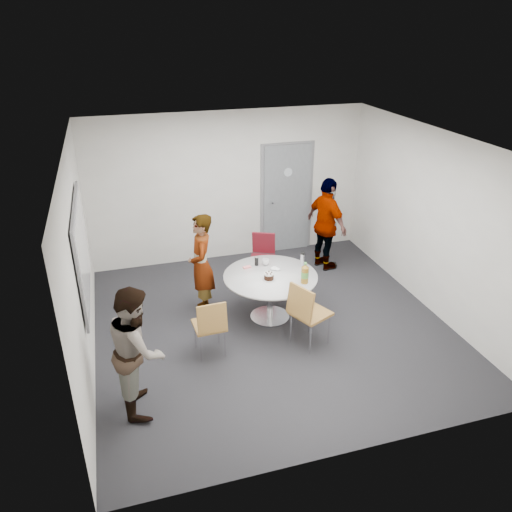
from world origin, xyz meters
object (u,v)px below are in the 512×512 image
object	(u,v)px
table	(272,281)
person_main	(201,265)
person_right	(327,225)
chair_far	(263,253)
chair_near_left	(211,323)
door	(287,199)
whiteboard	(82,251)
chair_near_right	(306,310)
person_left	(137,349)

from	to	relation	value
table	person_main	size ratio (longest dim) A/B	0.87
table	person_right	world-z (taller)	person_right
chair_far	chair_near_left	bearing A→B (deg)	80.03
door	chair_near_left	size ratio (longest dim) A/B	2.50
whiteboard	person_right	size ratio (longest dim) A/B	1.14
door	whiteboard	xyz separation A→B (m)	(-3.56, -2.28, 0.42)
whiteboard	chair_far	size ratio (longest dim) A/B	2.23
chair_near_right	person_main	distance (m)	1.75
table	person_right	size ratio (longest dim) A/B	0.82
door	person_right	distance (m)	1.06
table	person_main	bearing A→B (deg)	153.45
chair_near_left	chair_near_right	distance (m)	1.28
person_left	table	bearing A→B (deg)	-54.68
person_left	chair_far	bearing A→B (deg)	-40.04
table	chair_near_right	world-z (taller)	table
chair_near_left	door	bearing A→B (deg)	52.10
person_main	person_right	size ratio (longest dim) A/B	0.95
person_main	person_left	distance (m)	2.11
person_main	person_left	world-z (taller)	person_main
door	chair_near_right	distance (m)	3.23
person_main	person_right	xyz separation A→B (m)	(2.38, 0.84, 0.04)
door	chair_far	xyz separation A→B (m)	(-0.81, -1.12, -0.51)
chair_near_left	person_main	size ratio (longest dim) A/B	0.54
door	chair_near_left	xyz separation A→B (m)	(-2.09, -2.96, -0.51)
table	chair_near_left	xyz separation A→B (m)	(-1.07, -0.68, -0.10)
door	whiteboard	bearing A→B (deg)	-147.34
whiteboard	chair_near_right	world-z (taller)	whiteboard
whiteboard	table	xyz separation A→B (m)	(2.53, 0.00, -0.83)
person_left	chair_near_right	bearing A→B (deg)	-74.93
whiteboard	table	distance (m)	2.67
chair_near_left	chair_far	world-z (taller)	chair_far
chair_far	person_main	size ratio (longest dim) A/B	0.54
table	whiteboard	bearing A→B (deg)	-179.96
chair_near_left	person_right	world-z (taller)	person_right
table	chair_far	world-z (taller)	table
door	person_main	distance (m)	2.69
chair_near_right	person_left	xyz separation A→B (m)	(-2.23, -0.53, 0.19)
chair_far	person_right	xyz separation A→B (m)	(1.21, 0.16, 0.32)
chair_near_left	chair_near_right	world-z (taller)	chair_near_right
table	person_left	world-z (taller)	person_left
chair_far	person_left	size ratio (longest dim) A/B	0.55
table	chair_near_right	distance (m)	0.84
table	person_right	bearing A→B (deg)	42.69
chair_near_right	chair_far	world-z (taller)	chair_near_right
door	chair_near_right	size ratio (longest dim) A/B	2.23
chair_near_left	whiteboard	bearing A→B (deg)	152.67
table	chair_near_right	bearing A→B (deg)	-75.83
chair_near_left	person_left	size ratio (longest dim) A/B	0.55
whiteboard	chair_near_left	size ratio (longest dim) A/B	2.24
chair_near_left	person_main	bearing A→B (deg)	81.66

